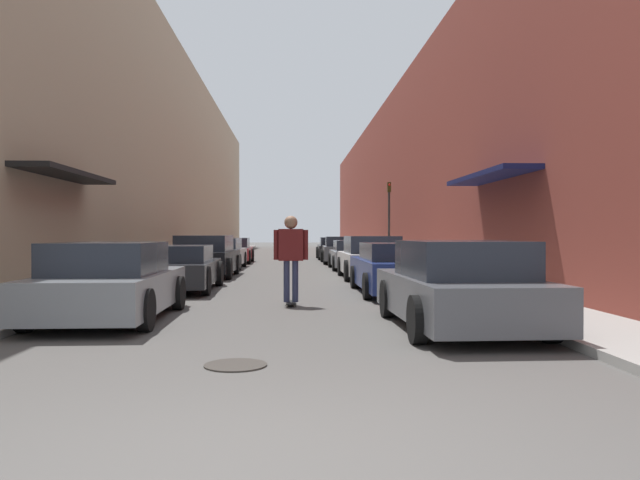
{
  "coord_description": "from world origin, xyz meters",
  "views": [
    {
      "loc": [
        0.25,
        -3.91,
        1.47
      ],
      "look_at": [
        0.87,
        10.08,
        1.32
      ],
      "focal_mm": 35.0,
      "sensor_mm": 36.0,
      "label": 1
    }
  ],
  "objects_px": {
    "parked_car_left_1": "(179,268)",
    "parked_car_right_4": "(342,250)",
    "parked_car_right_2": "(371,258)",
    "parked_car_left_2": "(205,257)",
    "traffic_light": "(389,213)",
    "parked_car_left_4": "(234,251)",
    "parked_car_right_5": "(335,248)",
    "parked_car_left_3": "(220,254)",
    "parked_car_right_3": "(353,255)",
    "parked_car_right_0": "(459,287)",
    "parked_car_right_1": "(396,269)",
    "manhole_cover": "(236,365)",
    "skateboarder": "(291,250)",
    "parked_car_left_0": "(110,283)"
  },
  "relations": [
    {
      "from": "parked_car_left_1",
      "to": "parked_car_left_3",
      "type": "relative_size",
      "value": 0.97
    },
    {
      "from": "parked_car_left_1",
      "to": "parked_car_right_1",
      "type": "xyz_separation_m",
      "value": [
        5.45,
        -0.99,
        0.02
      ]
    },
    {
      "from": "parked_car_right_0",
      "to": "traffic_light",
      "type": "distance_m",
      "value": 19.23
    },
    {
      "from": "parked_car_right_1",
      "to": "parked_car_left_3",
      "type": "bearing_deg",
      "value": 116.63
    },
    {
      "from": "parked_car_left_3",
      "to": "parked_car_right_5",
      "type": "distance_m",
      "value": 10.86
    },
    {
      "from": "parked_car_right_4",
      "to": "manhole_cover",
      "type": "height_order",
      "value": "parked_car_right_4"
    },
    {
      "from": "parked_car_right_1",
      "to": "manhole_cover",
      "type": "bearing_deg",
      "value": -111.16
    },
    {
      "from": "skateboarder",
      "to": "manhole_cover",
      "type": "height_order",
      "value": "skateboarder"
    },
    {
      "from": "parked_car_left_1",
      "to": "parked_car_left_2",
      "type": "distance_m",
      "value": 5.05
    },
    {
      "from": "parked_car_left_4",
      "to": "parked_car_right_1",
      "type": "relative_size",
      "value": 0.89
    },
    {
      "from": "parked_car_right_2",
      "to": "parked_car_right_5",
      "type": "bearing_deg",
      "value": 90.47
    },
    {
      "from": "parked_car_right_3",
      "to": "traffic_light",
      "type": "relative_size",
      "value": 1.16
    },
    {
      "from": "parked_car_left_2",
      "to": "parked_car_left_4",
      "type": "relative_size",
      "value": 1.05
    },
    {
      "from": "parked_car_left_3",
      "to": "traffic_light",
      "type": "relative_size",
      "value": 1.22
    },
    {
      "from": "parked_car_left_1",
      "to": "parked_car_right_0",
      "type": "xyz_separation_m",
      "value": [
        5.46,
        -6.69,
        0.07
      ]
    },
    {
      "from": "parked_car_left_4",
      "to": "parked_car_right_0",
      "type": "bearing_deg",
      "value": -75.89
    },
    {
      "from": "parked_car_left_0",
      "to": "parked_car_right_4",
      "type": "relative_size",
      "value": 1.01
    },
    {
      "from": "parked_car_left_2",
      "to": "manhole_cover",
      "type": "height_order",
      "value": "parked_car_left_2"
    },
    {
      "from": "traffic_light",
      "to": "parked_car_left_4",
      "type": "bearing_deg",
      "value": 159.36
    },
    {
      "from": "parked_car_right_0",
      "to": "parked_car_left_2",
      "type": "bearing_deg",
      "value": 115.09
    },
    {
      "from": "parked_car_left_2",
      "to": "parked_car_right_4",
      "type": "bearing_deg",
      "value": 60.34
    },
    {
      "from": "traffic_light",
      "to": "parked_car_right_3",
      "type": "bearing_deg",
      "value": -122.85
    },
    {
      "from": "parked_car_left_2",
      "to": "parked_car_right_0",
      "type": "xyz_separation_m",
      "value": [
        5.5,
        -11.74,
        -0.03
      ]
    },
    {
      "from": "parked_car_left_1",
      "to": "parked_car_right_4",
      "type": "distance_m",
      "value": 15.45
    },
    {
      "from": "skateboarder",
      "to": "parked_car_left_4",
      "type": "bearing_deg",
      "value": 98.87
    },
    {
      "from": "parked_car_left_1",
      "to": "parked_car_right_0",
      "type": "bearing_deg",
      "value": -50.77
    },
    {
      "from": "parked_car_right_2",
      "to": "parked_car_right_5",
      "type": "relative_size",
      "value": 0.98
    },
    {
      "from": "parked_car_left_3",
      "to": "parked_car_right_3",
      "type": "height_order",
      "value": "parked_car_left_3"
    },
    {
      "from": "skateboarder",
      "to": "manhole_cover",
      "type": "relative_size",
      "value": 2.62
    },
    {
      "from": "parked_car_left_3",
      "to": "parked_car_right_1",
      "type": "xyz_separation_m",
      "value": [
        5.56,
        -11.09,
        -0.02
      ]
    },
    {
      "from": "parked_car_left_0",
      "to": "skateboarder",
      "type": "xyz_separation_m",
      "value": [
        3.05,
        2.01,
        0.5
      ]
    },
    {
      "from": "parked_car_right_2",
      "to": "parked_car_left_2",
      "type": "bearing_deg",
      "value": 170.65
    },
    {
      "from": "parked_car_left_0",
      "to": "parked_car_left_2",
      "type": "xyz_separation_m",
      "value": [
        0.14,
        10.51,
        0.04
      ]
    },
    {
      "from": "parked_car_left_0",
      "to": "parked_car_left_2",
      "type": "height_order",
      "value": "parked_car_left_2"
    },
    {
      "from": "parked_car_left_1",
      "to": "traffic_light",
      "type": "height_order",
      "value": "traffic_light"
    },
    {
      "from": "parked_car_left_4",
      "to": "parked_car_right_1",
      "type": "xyz_separation_m",
      "value": [
        5.48,
        -16.14,
        -0.0
      ]
    },
    {
      "from": "manhole_cover",
      "to": "parked_car_right_0",
      "type": "bearing_deg",
      "value": 38.29
    },
    {
      "from": "parked_car_right_1",
      "to": "parked_car_right_3",
      "type": "height_order",
      "value": "parked_car_right_1"
    },
    {
      "from": "skateboarder",
      "to": "parked_car_right_2",
      "type": "bearing_deg",
      "value": 71.04
    },
    {
      "from": "parked_car_right_0",
      "to": "parked_car_right_4",
      "type": "bearing_deg",
      "value": 90.32
    },
    {
      "from": "skateboarder",
      "to": "parked_car_left_2",
      "type": "bearing_deg",
      "value": 108.91
    },
    {
      "from": "parked_car_right_0",
      "to": "traffic_light",
      "type": "bearing_deg",
      "value": 84.31
    },
    {
      "from": "traffic_light",
      "to": "parked_car_left_0",
      "type": "bearing_deg",
      "value": -112.93
    },
    {
      "from": "traffic_light",
      "to": "parked_car_right_4",
      "type": "bearing_deg",
      "value": 133.45
    },
    {
      "from": "parked_car_left_1",
      "to": "manhole_cover",
      "type": "bearing_deg",
      "value": -76.16
    },
    {
      "from": "parked_car_right_2",
      "to": "skateboarder",
      "type": "relative_size",
      "value": 2.38
    },
    {
      "from": "parked_car_left_2",
      "to": "skateboarder",
      "type": "height_order",
      "value": "skateboarder"
    },
    {
      "from": "parked_car_right_0",
      "to": "parked_car_right_2",
      "type": "height_order",
      "value": "parked_car_right_2"
    },
    {
      "from": "parked_car_right_3",
      "to": "manhole_cover",
      "type": "relative_size",
      "value": 6.14
    },
    {
      "from": "parked_car_right_0",
      "to": "parked_car_right_2",
      "type": "relative_size",
      "value": 0.99
    }
  ]
}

